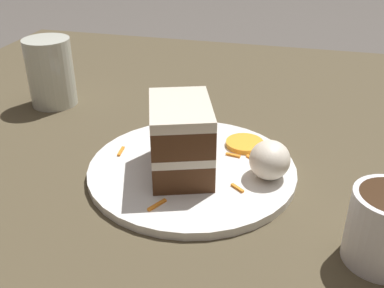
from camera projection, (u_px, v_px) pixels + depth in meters
name	position (u px, v px, depth m)	size (l,w,h in m)	color
ground_plane	(189.00, 176.00, 0.64)	(6.00, 6.00, 0.00)	#4C4742
dining_table	(189.00, 170.00, 0.63)	(1.21, 1.18, 0.02)	#4C422D
plate	(192.00, 169.00, 0.60)	(0.28, 0.28, 0.01)	white
cake_slice	(180.00, 138.00, 0.57)	(0.13, 0.11, 0.09)	#4C2D19
cream_dollop	(270.00, 160.00, 0.56)	(0.06, 0.05, 0.05)	silver
orange_garnish	(245.00, 144.00, 0.65)	(0.05, 0.05, 0.01)	orange
carrot_shreds_scatter	(198.00, 171.00, 0.58)	(0.15, 0.20, 0.00)	orange
drinking_glass	(51.00, 77.00, 0.78)	(0.08, 0.08, 0.12)	beige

